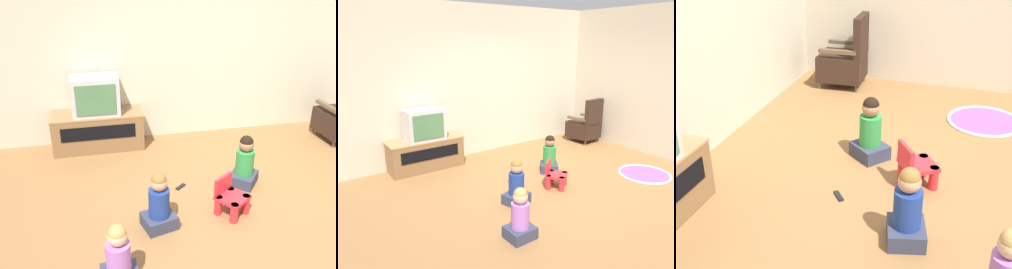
# 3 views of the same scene
# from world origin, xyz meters

# --- Properties ---
(ground_plane) EXTENTS (30.00, 30.00, 0.00)m
(ground_plane) POSITION_xyz_m (0.00, 0.00, 0.00)
(ground_plane) COLOR olive
(wall_back) EXTENTS (5.70, 0.12, 2.89)m
(wall_back) POSITION_xyz_m (-0.15, 2.15, 1.44)
(wall_back) COLOR beige
(wall_back) RESTS_ON ground_plane
(tv_cabinet) EXTENTS (1.31, 0.47, 0.55)m
(tv_cabinet) POSITION_xyz_m (-1.42, 1.84, 0.29)
(tv_cabinet) COLOR brown
(tv_cabinet) RESTS_ON ground_plane
(television) EXTENTS (0.66, 0.41, 0.54)m
(television) POSITION_xyz_m (-1.42, 1.82, 0.82)
(television) COLOR #B7B7BC
(television) RESTS_ON tv_cabinet
(yellow_kid_chair) EXTENTS (0.43, 0.42, 0.42)m
(yellow_kid_chair) POSITION_xyz_m (-0.08, -0.06, 0.17)
(yellow_kid_chair) COLOR red
(yellow_kid_chair) RESTS_ON ground_plane
(child_watching_left) EXTENTS (0.39, 0.36, 0.65)m
(child_watching_left) POSITION_xyz_m (-0.90, -0.14, 0.28)
(child_watching_left) COLOR #33384C
(child_watching_left) RESTS_ON ground_plane
(child_watching_center) EXTENTS (0.33, 0.29, 0.63)m
(child_watching_center) POSITION_xyz_m (-1.38, -0.85, 0.27)
(child_watching_center) COLOR #33384C
(child_watching_center) RESTS_ON ground_plane
(child_watching_right) EXTENTS (0.44, 0.44, 0.66)m
(child_watching_right) POSITION_xyz_m (0.28, 0.47, 0.28)
(child_watching_right) COLOR #33384C
(child_watching_right) RESTS_ON ground_plane
(remote_control) EXTENTS (0.14, 0.13, 0.02)m
(remote_control) POSITION_xyz_m (-0.50, 0.54, 0.01)
(remote_control) COLOR black
(remote_control) RESTS_ON ground_plane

